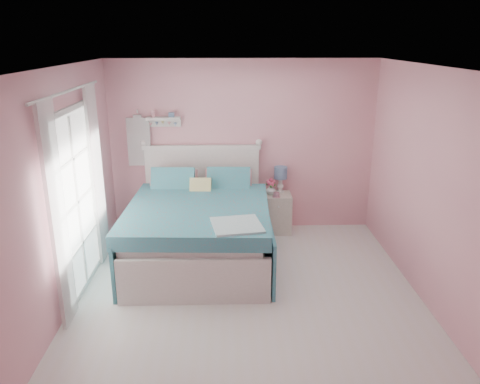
{
  "coord_description": "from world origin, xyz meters",
  "views": [
    {
      "loc": [
        -0.23,
        -4.71,
        2.88
      ],
      "look_at": [
        -0.07,
        1.2,
        0.92
      ],
      "focal_mm": 35.0,
      "sensor_mm": 36.0,
      "label": 1
    }
  ],
  "objects_px": {
    "nightstand": "(277,213)",
    "table_lamp": "(281,175)",
    "teacup": "(276,195)",
    "vase": "(271,189)",
    "bed": "(199,229)"
  },
  "relations": [
    {
      "from": "vase",
      "to": "teacup",
      "type": "bearing_deg",
      "value": -60.6
    },
    {
      "from": "table_lamp",
      "to": "vase",
      "type": "bearing_deg",
      "value": -144.36
    },
    {
      "from": "nightstand",
      "to": "table_lamp",
      "type": "bearing_deg",
      "value": 64.81
    },
    {
      "from": "nightstand",
      "to": "table_lamp",
      "type": "relative_size",
      "value": 1.53
    },
    {
      "from": "nightstand",
      "to": "table_lamp",
      "type": "height_order",
      "value": "table_lamp"
    },
    {
      "from": "nightstand",
      "to": "table_lamp",
      "type": "distance_m",
      "value": 0.59
    },
    {
      "from": "teacup",
      "to": "table_lamp",
      "type": "bearing_deg",
      "value": 71.57
    },
    {
      "from": "bed",
      "to": "nightstand",
      "type": "xyz_separation_m",
      "value": [
        1.14,
        0.93,
        -0.13
      ]
    },
    {
      "from": "nightstand",
      "to": "vase",
      "type": "distance_m",
      "value": 0.39
    },
    {
      "from": "table_lamp",
      "to": "teacup",
      "type": "relative_size",
      "value": 4.32
    },
    {
      "from": "nightstand",
      "to": "teacup",
      "type": "xyz_separation_m",
      "value": [
        -0.03,
        -0.13,
        0.34
      ]
    },
    {
      "from": "nightstand",
      "to": "vase",
      "type": "xyz_separation_m",
      "value": [
        -0.1,
        0.0,
        0.38
      ]
    },
    {
      "from": "table_lamp",
      "to": "teacup",
      "type": "distance_m",
      "value": 0.36
    },
    {
      "from": "vase",
      "to": "teacup",
      "type": "height_order",
      "value": "vase"
    },
    {
      "from": "bed",
      "to": "vase",
      "type": "distance_m",
      "value": 1.42
    }
  ]
}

